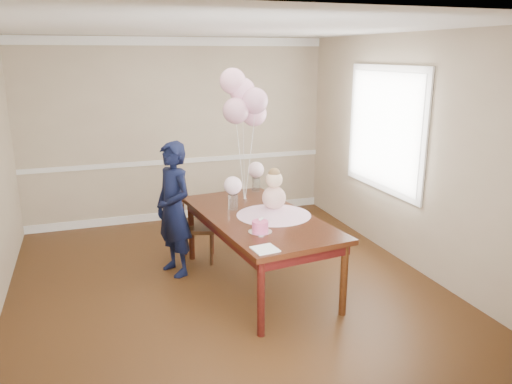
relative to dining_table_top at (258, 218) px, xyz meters
The scene contains 51 objects.
floor 0.85m from the dining_table_top, behind, with size 4.50×5.00×0.00m, color #331C0C.
ceiling 1.97m from the dining_table_top, behind, with size 4.50×5.00×0.02m, color white.
wall_back 2.64m from the dining_table_top, 98.10° to the left, with size 4.50×0.02×2.70m, color tan.
wall_front 2.54m from the dining_table_top, 98.44° to the right, with size 4.50×0.02×2.70m, color tan.
wall_right 1.98m from the dining_table_top, ahead, with size 0.02×5.00×2.70m, color tan.
chair_rail_trim 2.57m from the dining_table_top, 98.14° to the left, with size 4.50×0.02×0.07m, color white.
crown_molding 3.17m from the dining_table_top, 98.14° to the left, with size 4.50×0.02×0.12m, color white.
baseboard_trim 2.66m from the dining_table_top, 98.14° to the left, with size 4.50×0.02×0.12m, color white.
window_frame 2.10m from the dining_table_top, 16.46° to the left, with size 0.02×1.66×1.56m, color white.
window_blinds 2.08m from the dining_table_top, 16.61° to the left, with size 0.01×1.50×1.40m, color silver.
dining_table_top is the anchor object (origin of this frame).
table_apron 0.08m from the dining_table_top, 45.00° to the left, with size 0.95×2.00×0.11m, color black.
table_leg_fl 1.14m from the dining_table_top, 108.01° to the right, with size 0.07×0.07×0.74m, color black.
table_leg_fr 1.14m from the dining_table_top, 58.94° to the right, with size 0.07×0.07×0.74m, color black.
table_leg_bl 1.14m from the dining_table_top, 121.06° to the left, with size 0.07×0.07×0.74m, color black.
table_leg_br 1.14m from the dining_table_top, 71.99° to the left, with size 0.07×0.07×0.74m, color black.
baby_skirt 0.18m from the dining_table_top, 11.91° to the right, with size 0.80×0.80×0.11m, color #E2A7C9.
baby_torso 0.27m from the dining_table_top, 11.91° to the right, with size 0.25×0.25×0.25m, color pink.
baby_head 0.45m from the dining_table_top, 11.91° to the right, with size 0.18×0.18×0.18m, color beige.
baby_hair 0.51m from the dining_table_top, 11.91° to the right, with size 0.13×0.13×0.13m, color brown.
cake_platter 0.52m from the dining_table_top, 107.44° to the right, with size 0.23×0.23×0.01m, color white.
birthday_cake 0.53m from the dining_table_top, 107.44° to the right, with size 0.16×0.16×0.11m, color #E14785.
cake_flower_a 0.54m from the dining_table_top, 107.44° to the right, with size 0.03×0.03×0.03m, color silver.
cake_flower_b 0.51m from the dining_table_top, 105.04° to the right, with size 0.03×0.03×0.03m, color silver.
rose_vase_near 0.37m from the dining_table_top, 123.09° to the left, with size 0.11×0.11×0.17m, color white.
roses_near 0.46m from the dining_table_top, 123.09° to the left, with size 0.20×0.20×0.20m, color white.
rose_vase_far 0.99m from the dining_table_top, 72.44° to the left, with size 0.11×0.11×0.17m, color silver.
roses_far 1.03m from the dining_table_top, 72.44° to the left, with size 0.20×0.20×0.20m, color #FAD2DE.
napkin 0.97m from the dining_table_top, 105.85° to the right, with size 0.21×0.21×0.01m, color white.
balloon_weight 0.59m from the dining_table_top, 86.22° to the left, with size 0.04×0.04×0.02m, color silver.
balloon_a 1.23m from the dining_table_top, 96.53° to the left, with size 0.30×0.30×0.30m, color #D899B0.
balloon_b 1.32m from the dining_table_top, 74.73° to the left, with size 0.30×0.30×0.30m, color #DD9DBD.
balloon_c 1.47m from the dining_table_top, 86.07° to the left, with size 0.30×0.30×0.30m, color #FBB2D5.
balloon_d 1.57m from the dining_table_top, 94.82° to the left, with size 0.30×0.30×0.30m, color #FFB4D1.
balloon_e 1.25m from the dining_table_top, 74.88° to the left, with size 0.30×0.30×0.30m, color #FFB4D5.
balloon_ribbon_a 0.76m from the dining_table_top, 91.33° to the left, with size 0.00×0.00×0.89m, color white.
balloon_ribbon_b 0.78m from the dining_table_top, 80.58° to the left, with size 0.00×0.00×0.99m, color white.
balloon_ribbon_c 0.87m from the dining_table_top, 86.14° to the left, with size 0.00×0.00×1.10m, color silver.
balloon_ribbon_d 0.91m from the dining_table_top, 90.91° to the left, with size 0.00×0.00×1.20m, color white.
balloon_ribbon_e 0.79m from the dining_table_top, 80.01° to the left, with size 0.00×0.00×0.83m, color white.
dining_chair_seat 1.04m from the dining_table_top, 119.20° to the left, with size 0.41×0.41×0.05m, color #391F0F.
chair_leg_fl 1.16m from the dining_table_top, 132.77° to the left, with size 0.04×0.04×0.40m, color #38200F.
chair_leg_fr 0.94m from the dining_table_top, 119.36° to the left, with size 0.04×0.04×0.40m, color #331A0E.
chair_leg_bl 1.35m from the dining_table_top, 119.10° to the left, with size 0.04×0.04×0.40m, color #3C1E10.
chair_leg_br 1.16m from the dining_table_top, 105.57° to the left, with size 0.04×0.04×0.40m, color #3E1A11.
chair_back_post_l 1.04m from the dining_table_top, 133.30° to the left, with size 0.04×0.04×0.52m, color #361D0E.
chair_back_post_r 1.24m from the dining_table_top, 119.71° to the left, with size 0.04×0.04×0.52m, color #361B0E.
chair_slat_low 1.14m from the dining_table_top, 125.89° to the left, with size 0.03×0.37×0.05m, color #3A1510.
chair_slat_mid 1.13m from the dining_table_top, 125.89° to the left, with size 0.03×0.37×0.05m, color #3D1C10.
chair_slat_top 1.13m from the dining_table_top, 125.89° to the left, with size 0.03×0.37×0.05m, color #371A0F.
woman 1.00m from the dining_table_top, 144.08° to the left, with size 0.56×0.37×1.54m, color black.
Camera 1 is at (-1.31, -4.83, 2.46)m, focal length 35.00 mm.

